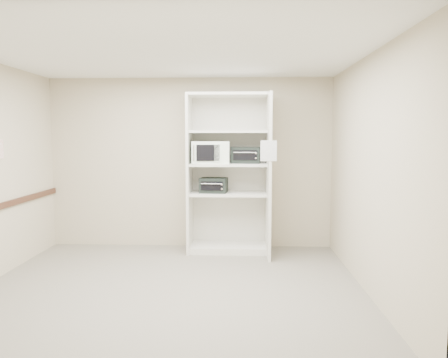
{
  "coord_description": "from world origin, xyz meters",
  "views": [
    {
      "loc": [
        0.81,
        -4.96,
        1.78
      ],
      "look_at": [
        0.56,
        1.37,
        1.16
      ],
      "focal_mm": 35.0,
      "sensor_mm": 36.0,
      "label": 1
    }
  ],
  "objects_px": {
    "microwave": "(210,152)",
    "toaster_oven_upper": "(246,155)",
    "shelving_unit": "(231,179)",
    "toaster_oven_lower": "(214,185)"
  },
  "relations": [
    {
      "from": "toaster_oven_lower",
      "to": "microwave",
      "type": "bearing_deg",
      "value": -159.82
    },
    {
      "from": "shelving_unit",
      "to": "microwave",
      "type": "height_order",
      "value": "shelving_unit"
    },
    {
      "from": "microwave",
      "to": "toaster_oven_lower",
      "type": "bearing_deg",
      "value": 8.79
    },
    {
      "from": "microwave",
      "to": "toaster_oven_upper",
      "type": "xyz_separation_m",
      "value": [
        0.54,
        0.07,
        -0.04
      ]
    },
    {
      "from": "toaster_oven_lower",
      "to": "shelving_unit",
      "type": "bearing_deg",
      "value": 15.88
    },
    {
      "from": "toaster_oven_upper",
      "to": "toaster_oven_lower",
      "type": "xyz_separation_m",
      "value": [
        -0.49,
        -0.05,
        -0.46
      ]
    },
    {
      "from": "shelving_unit",
      "to": "toaster_oven_lower",
      "type": "relative_size",
      "value": 6.0
    },
    {
      "from": "shelving_unit",
      "to": "toaster_oven_upper",
      "type": "distance_m",
      "value": 0.42
    },
    {
      "from": "toaster_oven_upper",
      "to": "toaster_oven_lower",
      "type": "relative_size",
      "value": 1.06
    },
    {
      "from": "microwave",
      "to": "shelving_unit",
      "type": "bearing_deg",
      "value": 5.19
    }
  ]
}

